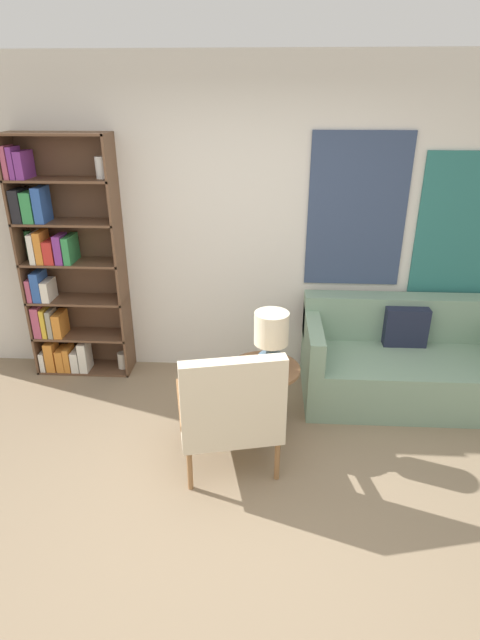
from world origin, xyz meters
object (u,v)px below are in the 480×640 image
at_px(side_table, 264,374).
at_px(table_lamp, 271,340).
at_px(armchair, 230,408).
at_px(bookshelf, 62,270).
at_px(couch, 405,363).

bearing_deg(side_table, table_lamp, -50.74).
bearing_deg(armchair, bookshelf, 140.17).
height_order(armchair, table_lamp, table_lamp).
relative_size(couch, side_table, 3.13).
relative_size(bookshelf, couch, 1.24).
bearing_deg(bookshelf, armchair, -39.83).
bearing_deg(bookshelf, couch, -5.13).
distance_m(couch, table_lamp, 1.40).
bearing_deg(side_table, couch, 25.72).
bearing_deg(table_lamp, bookshelf, 154.06).
distance_m(bookshelf, table_lamp, 2.05).
bearing_deg(armchair, table_lamp, 58.22).
distance_m(side_table, table_lamp, 0.32).
height_order(couch, table_lamp, table_lamp).
xyz_separation_m(couch, table_lamp, (-1.15, -0.62, 0.50)).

